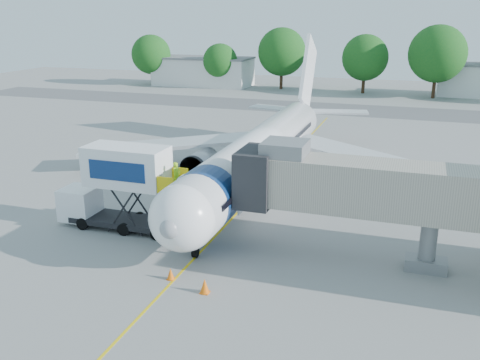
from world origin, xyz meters
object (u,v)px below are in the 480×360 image
(jet_bridge, at_px, (346,186))
(ground_tug, at_px, (142,300))
(aircraft, at_px, (263,151))
(catering_hiloader, at_px, (119,188))

(jet_bridge, relative_size, ground_tug, 4.05)
(aircraft, bearing_deg, ground_tug, -89.94)
(catering_hiloader, bearing_deg, ground_tug, -54.42)
(ground_tug, bearing_deg, catering_hiloader, 134.40)
(jet_bridge, relative_size, catering_hiloader, 1.64)
(catering_hiloader, distance_m, ground_tug, 11.01)
(aircraft, relative_size, catering_hiloader, 4.44)
(jet_bridge, height_order, catering_hiloader, jet_bridge)
(catering_hiloader, height_order, ground_tug, catering_hiloader)
(catering_hiloader, bearing_deg, aircraft, 60.60)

